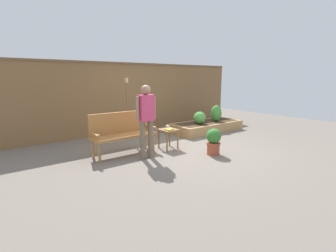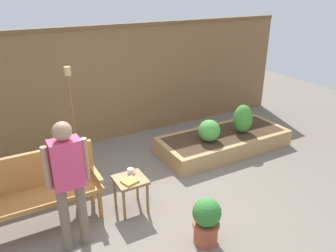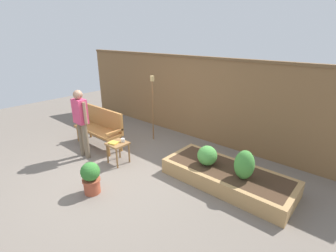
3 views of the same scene
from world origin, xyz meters
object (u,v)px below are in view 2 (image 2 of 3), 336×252
object	(u,v)px
tiki_torch	(71,101)
book_on_table	(130,181)
shrub_far_corner	(243,119)
cup_on_table	(131,171)
garden_bench	(39,185)
person_by_bench	(68,176)
shrub_near_bench	(209,131)
side_table	(130,184)
potted_boxwood	(206,220)

from	to	relation	value
tiki_torch	book_on_table	bearing A→B (deg)	-79.00
shrub_far_corner	tiki_torch	bearing A→B (deg)	166.34
book_on_table	tiki_torch	size ratio (longest dim) A/B	0.11
cup_on_table	tiki_torch	distance (m)	1.52
garden_bench	tiki_torch	xyz separation A→B (m)	(0.74, 1.11, 0.62)
person_by_bench	cup_on_table	bearing A→B (deg)	25.79
shrub_near_bench	tiki_torch	size ratio (longest dim) A/B	0.22
garden_bench	cup_on_table	bearing A→B (deg)	-10.67
garden_bench	book_on_table	xyz separation A→B (m)	(1.04, -0.40, -0.05)
side_table	cup_on_table	size ratio (longest dim) A/B	4.16
garden_bench	book_on_table	distance (m)	1.11
garden_bench	person_by_bench	world-z (taller)	person_by_bench
tiki_torch	person_by_bench	world-z (taller)	tiki_torch
garden_bench	book_on_table	bearing A→B (deg)	-20.91
cup_on_table	shrub_far_corner	world-z (taller)	shrub_far_corner
garden_bench	shrub_near_bench	bearing A→B (deg)	8.32
book_on_table	potted_boxwood	xyz separation A→B (m)	(0.55, -0.92, -0.18)
garden_bench	side_table	bearing A→B (deg)	-16.67
potted_boxwood	tiki_torch	bearing A→B (deg)	109.15
cup_on_table	potted_boxwood	xyz separation A→B (m)	(0.46, -1.11, -0.20)
potted_boxwood	shrub_near_bench	distance (m)	2.16
potted_boxwood	tiki_torch	distance (m)	2.71
side_table	shrub_far_corner	distance (m)	2.64
garden_bench	cup_on_table	size ratio (longest dim) A/B	12.47
garden_bench	person_by_bench	bearing A→B (deg)	-68.58
book_on_table	person_by_bench	size ratio (longest dim) A/B	0.12
garden_bench	side_table	xyz separation A→B (m)	(1.07, -0.32, -0.15)
cup_on_table	potted_boxwood	bearing A→B (deg)	-67.48
book_on_table	shrub_near_bench	bearing A→B (deg)	8.77
shrub_near_bench	book_on_table	bearing A→B (deg)	-155.91
book_on_table	potted_boxwood	size ratio (longest dim) A/B	0.31
cup_on_table	shrub_near_bench	distance (m)	1.84
garden_bench	person_by_bench	xyz separation A→B (m)	(0.25, -0.64, 0.39)
book_on_table	shrub_far_corner	xyz separation A→B (m)	(2.56, 0.81, 0.07)
potted_boxwood	shrub_near_bench	size ratio (longest dim) A/B	1.56
shrub_near_bench	tiki_torch	bearing A→B (deg)	161.85
book_on_table	shrub_far_corner	world-z (taller)	shrub_far_corner
side_table	book_on_table	distance (m)	0.13
person_by_bench	book_on_table	bearing A→B (deg)	17.05
tiki_torch	person_by_bench	distance (m)	1.83
cup_on_table	garden_bench	bearing A→B (deg)	169.33
side_table	shrub_near_bench	bearing A→B (deg)	22.50
side_table	garden_bench	bearing A→B (deg)	163.33
garden_bench	potted_boxwood	distance (m)	2.08
shrub_far_corner	person_by_bench	bearing A→B (deg)	-162.49
garden_bench	potted_boxwood	bearing A→B (deg)	-39.71
side_table	person_by_bench	distance (m)	1.03
tiki_torch	person_by_bench	xyz separation A→B (m)	(-0.49, -1.75, -0.23)
shrub_near_bench	garden_bench	bearing A→B (deg)	-171.68
shrub_far_corner	person_by_bench	size ratio (longest dim) A/B	0.34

